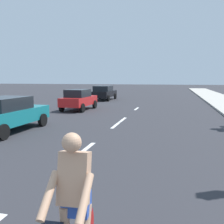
{
  "coord_description": "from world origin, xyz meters",
  "views": [
    {
      "loc": [
        2.89,
        1.61,
        2.41
      ],
      "look_at": [
        0.54,
        11.09,
        1.1
      ],
      "focal_mm": 40.53,
      "sensor_mm": 36.0,
      "label": 1
    }
  ],
  "objects_px": {
    "parked_car_teal": "(6,113)",
    "parked_car_red": "(79,99)",
    "cyclist": "(68,220)",
    "parked_car_black": "(104,92)"
  },
  "relations": [
    {
      "from": "parked_car_teal",
      "to": "parked_car_black",
      "type": "height_order",
      "value": "same"
    },
    {
      "from": "parked_car_red",
      "to": "parked_car_black",
      "type": "xyz_separation_m",
      "value": [
        -0.62,
        9.14,
        0.01
      ]
    },
    {
      "from": "parked_car_black",
      "to": "parked_car_teal",
      "type": "bearing_deg",
      "value": -88.55
    },
    {
      "from": "parked_car_red",
      "to": "parked_car_teal",
      "type": "bearing_deg",
      "value": -90.25
    },
    {
      "from": "cyclist",
      "to": "parked_car_red",
      "type": "xyz_separation_m",
      "value": [
        -5.94,
        15.53,
        0.0
      ]
    },
    {
      "from": "parked_car_teal",
      "to": "parked_car_red",
      "type": "xyz_separation_m",
      "value": [
        0.3,
        8.17,
        -0.01
      ]
    },
    {
      "from": "parked_car_teal",
      "to": "parked_car_black",
      "type": "relative_size",
      "value": 0.97
    },
    {
      "from": "parked_car_teal",
      "to": "cyclist",
      "type": "bearing_deg",
      "value": -48.79
    },
    {
      "from": "parked_car_teal",
      "to": "parked_car_red",
      "type": "distance_m",
      "value": 8.17
    },
    {
      "from": "cyclist",
      "to": "parked_car_black",
      "type": "height_order",
      "value": "cyclist"
    }
  ]
}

